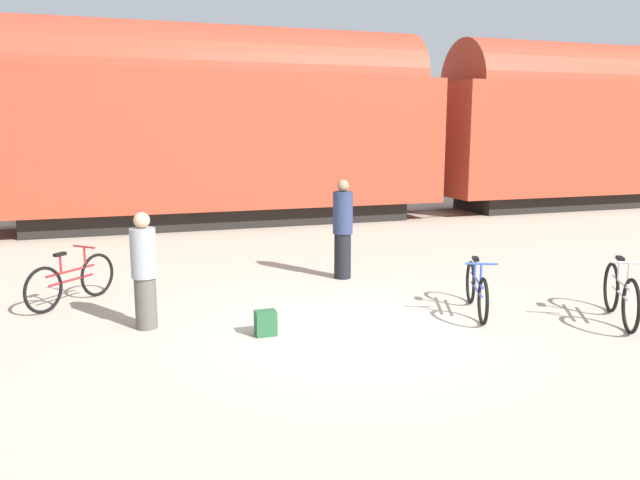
% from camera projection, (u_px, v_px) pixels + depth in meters
% --- Properties ---
extents(ground_plane, '(80.00, 80.00, 0.00)m').
position_uv_depth(ground_plane, '(355.00, 331.00, 8.53)').
color(ground_plane, '#B2A893').
extents(freight_train, '(39.71, 2.91, 5.54)m').
position_uv_depth(freight_train, '(221.00, 121.00, 17.55)').
color(freight_train, black).
rests_on(freight_train, ground_plane).
extents(rail_near, '(51.71, 0.07, 0.01)m').
position_uv_depth(rail_near, '(229.00, 227.00, 17.40)').
color(rail_near, '#4C4238').
rests_on(rail_near, ground_plane).
extents(rail_far, '(51.71, 0.07, 0.01)m').
position_uv_depth(rail_far, '(220.00, 220.00, 18.74)').
color(rail_far, '#4C4238').
rests_on(rail_far, ground_plane).
extents(bicycle_blue, '(0.74, 1.65, 0.84)m').
position_uv_depth(bicycle_blue, '(476.00, 290.00, 9.30)').
color(bicycle_blue, black).
rests_on(bicycle_blue, ground_plane).
extents(bicycle_maroon, '(1.28, 1.33, 0.88)m').
position_uv_depth(bicycle_maroon, '(72.00, 281.00, 9.79)').
color(bicycle_maroon, black).
rests_on(bicycle_maroon, ground_plane).
extents(bicycle_silver, '(0.92, 1.57, 0.94)m').
position_uv_depth(bicycle_silver, '(621.00, 295.00, 8.88)').
color(bicycle_silver, black).
rests_on(bicycle_silver, ground_plane).
extents(person_in_navy, '(0.36, 0.36, 1.83)m').
position_uv_depth(person_in_navy, '(343.00, 229.00, 11.40)').
color(person_in_navy, black).
rests_on(person_in_navy, ground_plane).
extents(person_in_grey, '(0.35, 0.35, 1.63)m').
position_uv_depth(person_in_grey, '(144.00, 271.00, 8.53)').
color(person_in_grey, '#514C47').
rests_on(person_in_grey, ground_plane).
extents(backpack, '(0.28, 0.20, 0.34)m').
position_uv_depth(backpack, '(266.00, 323.00, 8.34)').
color(backpack, '#235633').
rests_on(backpack, ground_plane).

